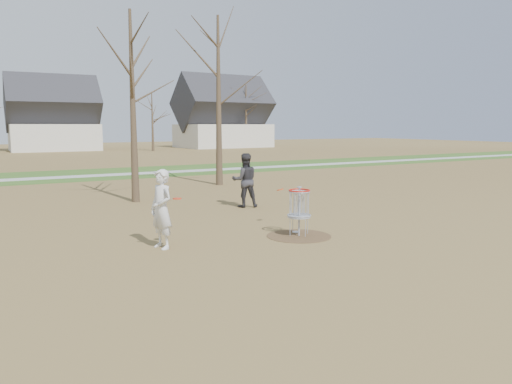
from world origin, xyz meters
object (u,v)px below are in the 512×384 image
(player_throwing, at_px, (245,180))
(disc_grounded, at_px, (296,232))
(disc_golf_basket, at_px, (299,204))
(player_standing, at_px, (162,209))

(player_throwing, height_order, disc_grounded, player_throwing)
(player_throwing, relative_size, disc_golf_basket, 1.50)
(player_throwing, distance_m, disc_golf_basket, 5.25)
(player_throwing, xyz_separation_m, disc_grounded, (-0.96, -4.71, -0.99))
(player_standing, bearing_deg, disc_grounded, 72.43)
(disc_grounded, xyz_separation_m, disc_golf_basket, (-0.19, -0.41, 0.89))
(disc_grounded, distance_m, disc_golf_basket, 1.00)
(disc_golf_basket, bearing_deg, disc_grounded, 64.93)
(player_standing, relative_size, disc_golf_basket, 1.47)
(player_standing, xyz_separation_m, disc_grounded, (3.95, -0.20, -0.97))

